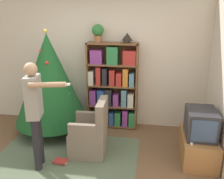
% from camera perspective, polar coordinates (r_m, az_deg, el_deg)
% --- Properties ---
extents(ground_plane, '(14.00, 14.00, 0.00)m').
position_cam_1_polar(ground_plane, '(3.78, -9.35, -19.00)').
color(ground_plane, brown).
extents(wall_back, '(8.00, 0.10, 2.60)m').
position_cam_1_polar(wall_back, '(4.99, -3.07, 6.69)').
color(wall_back, beige).
rests_on(wall_back, ground_plane).
extents(area_rug, '(2.25, 1.66, 0.01)m').
position_cam_1_polar(area_rug, '(4.16, -10.56, -15.21)').
color(area_rug, '#56664C').
rests_on(area_rug, ground_plane).
extents(bookshelf, '(0.97, 0.27, 1.68)m').
position_cam_1_polar(bookshelf, '(4.85, 0.14, 0.54)').
color(bookshelf, brown).
rests_on(bookshelf, ground_plane).
extents(tv_stand, '(0.51, 0.83, 0.41)m').
position_cam_1_polar(tv_stand, '(4.20, 19.03, -12.44)').
color(tv_stand, '#996638').
rests_on(tv_stand, ground_plane).
extents(television, '(0.43, 0.55, 0.43)m').
position_cam_1_polar(television, '(4.01, 19.63, -7.27)').
color(television, '#28282D').
rests_on(television, tv_stand).
extents(game_remote, '(0.04, 0.12, 0.02)m').
position_cam_1_polar(game_remote, '(3.85, 17.66, -11.44)').
color(game_remote, white).
rests_on(game_remote, tv_stand).
extents(christmas_tree, '(1.35, 1.35, 1.94)m').
position_cam_1_polar(christmas_tree, '(4.70, -14.10, 2.30)').
color(christmas_tree, '#4C3323').
rests_on(christmas_tree, ground_plane).
extents(armchair, '(0.60, 0.59, 0.92)m').
position_cam_1_polar(armchair, '(4.10, -4.85, -10.33)').
color(armchair, '#7A6B5B').
rests_on(armchair, ground_plane).
extents(standing_person, '(0.70, 0.46, 1.58)m').
position_cam_1_polar(standing_person, '(3.67, -17.15, -4.04)').
color(standing_person, '#232328').
rests_on(standing_person, ground_plane).
extents(potted_plant, '(0.22, 0.22, 0.33)m').
position_cam_1_polar(potted_plant, '(4.71, -3.26, 13.02)').
color(potted_plant, '#935B38').
rests_on(potted_plant, bookshelf).
extents(table_lamp, '(0.20, 0.20, 0.18)m').
position_cam_1_polar(table_lamp, '(4.63, 3.49, 11.84)').
color(table_lamp, '#473828').
rests_on(table_lamp, bookshelf).
extents(book_pile_near_tree, '(0.20, 0.15, 0.05)m').
position_cam_1_polar(book_pile_near_tree, '(4.68, -9.01, -10.91)').
color(book_pile_near_tree, beige).
rests_on(book_pile_near_tree, ground_plane).
extents(book_pile_by_chair, '(0.21, 0.16, 0.05)m').
position_cam_1_polar(book_pile_by_chair, '(4.06, -11.61, -15.80)').
color(book_pile_by_chair, beige).
rests_on(book_pile_by_chair, ground_plane).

